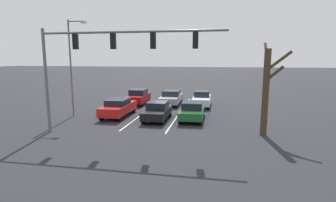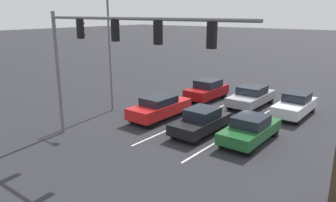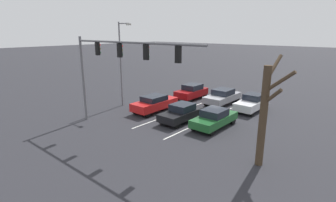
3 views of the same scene
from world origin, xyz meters
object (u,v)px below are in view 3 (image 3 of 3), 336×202
car_maroon_rightlane_second (192,92)px  street_lamp_right_shoulder (121,59)px  car_darkgreen_leftlane_front (214,118)px  traffic_signal_gantry (114,60)px  car_silver_leftlane_second (252,103)px  car_black_midlane_front (181,113)px  car_gray_midlane_second (223,96)px  bare_tree_near (265,112)px  car_red_rightlane_front (155,103)px

car_maroon_rightlane_second → street_lamp_right_shoulder: bearing=61.3°
car_darkgreen_leftlane_front → traffic_signal_gantry: size_ratio=0.37×
traffic_signal_gantry → car_darkgreen_leftlane_front: bearing=-133.7°
car_darkgreen_leftlane_front → car_silver_leftlane_second: 6.19m
car_black_midlane_front → car_maroon_rightlane_second: bearing=-61.0°
car_maroon_rightlane_second → car_silver_leftlane_second: bearing=-179.1°
car_gray_midlane_second → traffic_signal_gantry: bearing=79.3°
car_gray_midlane_second → car_maroon_rightlane_second: bearing=6.7°
car_gray_midlane_second → traffic_signal_gantry: traffic_signal_gantry is taller
car_maroon_rightlane_second → bare_tree_near: size_ratio=0.66×
bare_tree_near → car_gray_midlane_second: bearing=-51.5°
traffic_signal_gantry → car_red_rightlane_front: bearing=-77.0°
car_silver_leftlane_second → car_red_rightlane_front: bearing=42.0°
car_red_rightlane_front → street_lamp_right_shoulder: size_ratio=0.58×
car_gray_midlane_second → street_lamp_right_shoulder: size_ratio=0.57×
car_red_rightlane_front → car_silver_leftlane_second: bearing=-138.0°
car_silver_leftlane_second → bare_tree_near: (-4.64, 9.65, 2.33)m
car_darkgreen_leftlane_front → car_silver_leftlane_second: bearing=-93.7°
car_red_rightlane_front → car_gray_midlane_second: size_ratio=1.00×
car_maroon_rightlane_second → car_silver_leftlane_second: (-6.87, -0.10, -0.06)m
car_red_rightlane_front → car_black_midlane_front: bearing=170.7°
car_red_rightlane_front → car_silver_leftlane_second: 9.14m
car_red_rightlane_front → street_lamp_right_shoulder: street_lamp_right_shoulder is taller
car_black_midlane_front → car_maroon_rightlane_second: car_maroon_rightlane_second is taller
street_lamp_right_shoulder → car_maroon_rightlane_second: bearing=-118.7°
car_maroon_rightlane_second → car_gray_midlane_second: (-3.59, -0.42, -0.04)m
car_red_rightlane_front → car_darkgreen_leftlane_front: 6.39m
car_silver_leftlane_second → traffic_signal_gantry: traffic_signal_gantry is taller
car_silver_leftlane_second → traffic_signal_gantry: (5.54, 11.55, 4.56)m
car_black_midlane_front → car_darkgreen_leftlane_front: (-2.80, -0.53, 0.01)m
car_gray_midlane_second → traffic_signal_gantry: (2.25, 11.87, 4.54)m
car_black_midlane_front → car_maroon_rightlane_second: size_ratio=1.04×
car_darkgreen_leftlane_front → street_lamp_right_shoulder: bearing=3.3°
car_gray_midlane_second → car_silver_leftlane_second: car_silver_leftlane_second is taller
car_darkgreen_leftlane_front → street_lamp_right_shoulder: street_lamp_right_shoulder is taller
car_darkgreen_leftlane_front → traffic_signal_gantry: traffic_signal_gantry is taller
car_darkgreen_leftlane_front → car_maroon_rightlane_second: bearing=-43.2°
car_black_midlane_front → car_gray_midlane_second: size_ratio=0.90×
car_red_rightlane_front → bare_tree_near: 12.19m
car_black_midlane_front → car_red_rightlane_front: car_red_rightlane_front is taller
car_red_rightlane_front → car_maroon_rightlane_second: car_maroon_rightlane_second is taller
traffic_signal_gantry → street_lamp_right_shoulder: street_lamp_right_shoulder is taller
street_lamp_right_shoulder → bare_tree_near: 15.49m
car_black_midlane_front → traffic_signal_gantry: (2.34, 4.85, 4.60)m
car_red_rightlane_front → traffic_signal_gantry: 7.19m
car_red_rightlane_front → car_gray_midlane_second: bearing=-118.6°
car_black_midlane_front → traffic_signal_gantry: bearing=64.3°
car_darkgreen_leftlane_front → car_silver_leftlane_second: car_silver_leftlane_second is taller
car_silver_leftlane_second → street_lamp_right_shoulder: street_lamp_right_shoulder is taller
car_maroon_rightlane_second → bare_tree_near: (-11.51, 9.55, 2.27)m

